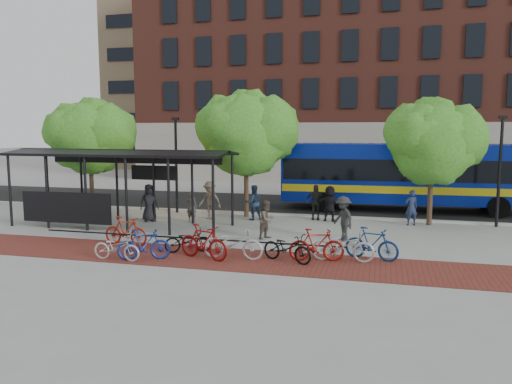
% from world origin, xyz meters
% --- Properties ---
extents(ground, '(160.00, 160.00, 0.00)m').
position_xyz_m(ground, '(0.00, 0.00, 0.00)').
color(ground, '#9E9E99').
rests_on(ground, ground).
extents(asphalt_street, '(160.00, 8.00, 0.01)m').
position_xyz_m(asphalt_street, '(0.00, 8.00, 0.01)').
color(asphalt_street, black).
rests_on(asphalt_street, ground).
extents(curb, '(160.00, 0.25, 0.12)m').
position_xyz_m(curb, '(0.00, 4.00, 0.06)').
color(curb, '#B7B7B2').
rests_on(curb, ground).
extents(brick_strip, '(24.00, 3.00, 0.01)m').
position_xyz_m(brick_strip, '(-2.00, -5.00, 0.00)').
color(brick_strip, maroon).
rests_on(brick_strip, ground).
extents(bike_rack_rail, '(12.00, 0.05, 0.95)m').
position_xyz_m(bike_rack_rail, '(-3.30, -4.10, 0.00)').
color(bike_rack_rail, black).
rests_on(bike_rack_rail, ground).
extents(building_brick, '(55.00, 14.00, 20.00)m').
position_xyz_m(building_brick, '(10.00, 26.00, 10.00)').
color(building_brick, brown).
rests_on(building_brick, ground).
extents(building_tower, '(22.00, 22.00, 30.00)m').
position_xyz_m(building_tower, '(-16.00, 40.00, 15.00)').
color(building_tower, '#7A664C').
rests_on(building_tower, ground).
extents(bus_shelter, '(10.60, 3.07, 3.60)m').
position_xyz_m(bus_shelter, '(-8.13, -0.48, 3.00)').
color(bus_shelter, black).
rests_on(bus_shelter, ground).
extents(tree_a, '(4.90, 4.00, 6.18)m').
position_xyz_m(tree_a, '(-11.91, 3.35, 4.24)').
color(tree_a, '#382619').
rests_on(tree_a, ground).
extents(tree_b, '(5.15, 4.20, 6.47)m').
position_xyz_m(tree_b, '(-2.90, 3.35, 4.46)').
color(tree_b, '#382619').
rests_on(tree_b, ground).
extents(tree_c, '(4.66, 3.80, 5.92)m').
position_xyz_m(tree_c, '(6.09, 3.35, 4.05)').
color(tree_c, '#382619').
rests_on(tree_c, ground).
extents(lamp_post_left, '(0.35, 0.20, 5.12)m').
position_xyz_m(lamp_post_left, '(-7.00, 3.60, 2.75)').
color(lamp_post_left, black).
rests_on(lamp_post_left, ground).
extents(lamp_post_right, '(0.35, 0.20, 5.12)m').
position_xyz_m(lamp_post_right, '(9.00, 3.60, 2.75)').
color(lamp_post_right, black).
rests_on(lamp_post_right, ground).
extents(bus, '(13.81, 3.71, 3.70)m').
position_xyz_m(bus, '(5.13, 7.36, 2.12)').
color(bus, '#081F9A').
rests_on(bus, ground).
extents(bike_1, '(1.94, 0.71, 1.14)m').
position_xyz_m(bike_1, '(-5.88, -4.01, 0.57)').
color(bike_1, maroon).
rests_on(bike_1, ground).
extents(bike_2, '(1.79, 0.68, 0.93)m').
position_xyz_m(bike_2, '(-5.05, -6.13, 0.47)').
color(bike_2, '#B5B5B7').
rests_on(bike_2, ground).
extents(bike_3, '(1.89, 1.18, 1.10)m').
position_xyz_m(bike_3, '(-4.16, -5.85, 0.55)').
color(bike_3, navy).
rests_on(bike_3, ground).
extents(bike_4, '(1.81, 1.22, 0.90)m').
position_xyz_m(bike_4, '(-3.09, -4.45, 0.45)').
color(bike_4, black).
rests_on(bike_4, ground).
extents(bike_5, '(2.13, 1.20, 1.23)m').
position_xyz_m(bike_5, '(-2.19, -5.23, 0.62)').
color(bike_5, maroon).
rests_on(bike_5, ground).
extents(bike_6, '(2.17, 0.77, 1.14)m').
position_xyz_m(bike_6, '(-1.20, -4.95, 0.57)').
color(bike_6, '#B2B1B4').
rests_on(bike_6, ground).
extents(bike_8, '(2.02, 1.34, 1.00)m').
position_xyz_m(bike_8, '(0.72, -4.86, 0.50)').
color(bike_8, black).
rests_on(bike_8, ground).
extents(bike_9, '(1.97, 0.92, 1.14)m').
position_xyz_m(bike_9, '(1.68, -4.51, 0.57)').
color(bike_9, maroon).
rests_on(bike_9, ground).
extents(bike_10, '(2.16, 0.79, 1.13)m').
position_xyz_m(bike_10, '(2.56, -4.33, 0.56)').
color(bike_10, '#A9AAAC').
rests_on(bike_10, ground).
extents(bike_11, '(1.98, 1.01, 1.14)m').
position_xyz_m(bike_11, '(3.51, -3.84, 0.57)').
color(bike_11, navy).
rests_on(bike_11, ground).
extents(pedestrian_0, '(1.07, 1.00, 1.84)m').
position_xyz_m(pedestrian_0, '(-7.27, 0.85, 0.92)').
color(pedestrian_0, black).
rests_on(pedestrian_0, ground).
extents(pedestrian_1, '(0.58, 0.39, 1.53)m').
position_xyz_m(pedestrian_1, '(-5.19, 1.21, 0.77)').
color(pedestrian_1, '#463F38').
rests_on(pedestrian_1, ground).
extents(pedestrian_2, '(1.07, 1.01, 1.75)m').
position_xyz_m(pedestrian_2, '(-2.40, 2.51, 0.87)').
color(pedestrian_2, '#1B2B3F').
rests_on(pedestrian_2, ground).
extents(pedestrian_3, '(1.34, 0.90, 1.92)m').
position_xyz_m(pedestrian_3, '(-4.57, 2.11, 0.96)').
color(pedestrian_3, brown).
rests_on(pedestrian_3, ground).
extents(pedestrian_4, '(1.08, 0.54, 1.77)m').
position_xyz_m(pedestrian_4, '(0.58, 3.34, 0.89)').
color(pedestrian_4, black).
rests_on(pedestrian_4, ground).
extents(pedestrian_5, '(1.71, 0.83, 1.77)m').
position_xyz_m(pedestrian_5, '(1.33, 3.06, 0.89)').
color(pedestrian_5, black).
rests_on(pedestrian_5, ground).
extents(pedestrian_7, '(0.72, 0.61, 1.69)m').
position_xyz_m(pedestrian_7, '(5.15, 2.97, 0.84)').
color(pedestrian_7, '#1F294A').
rests_on(pedestrian_7, ground).
extents(pedestrian_8, '(0.90, 0.97, 1.61)m').
position_xyz_m(pedestrian_8, '(-0.77, -1.50, 0.80)').
color(pedestrian_8, brown).
rests_on(pedestrian_8, ground).
extents(pedestrian_9, '(1.26, 1.34, 1.82)m').
position_xyz_m(pedestrian_9, '(2.30, -1.04, 0.91)').
color(pedestrian_9, '#272727').
rests_on(pedestrian_9, ground).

